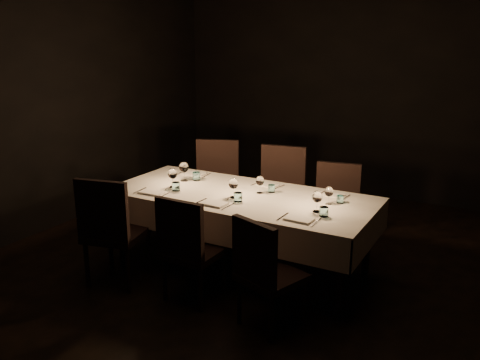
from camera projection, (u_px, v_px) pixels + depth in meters
The scene contains 14 objects.
room at pixel (240, 116), 4.58m from camera, with size 5.01×6.01×3.01m.
dining_table at pixel (240, 202), 4.80m from camera, with size 2.52×1.12×0.76m.
chair_near_left at pixel (111, 227), 4.52m from camera, with size 0.58×0.58×1.02m.
place_setting_near_left at pixel (167, 182), 4.90m from camera, with size 0.35×0.41×0.19m.
chair_near_center at pixel (188, 245), 4.23m from camera, with size 0.46×0.46×0.94m.
place_setting_near_center at pixel (229, 193), 4.58m from camera, with size 0.34×0.41×0.19m.
chair_near_right at pixel (264, 269), 3.83m from camera, with size 0.55×0.55×0.91m.
place_setting_near_right at pixel (313, 207), 4.20m from camera, with size 0.33×0.41×0.19m.
chair_far_left at pixel (216, 182), 5.89m from camera, with size 0.65×0.65×1.04m.
place_setting_far_left at pixel (190, 172), 5.28m from camera, with size 0.37×0.42×0.20m.
chair_far_center at pixel (280, 191), 5.54m from camera, with size 0.58×0.58×1.05m.
place_setting_far_center at pixel (265, 184), 4.87m from camera, with size 0.31×0.39×0.17m.
chair_far_right at pixel (336, 205), 5.21m from camera, with size 0.53×0.53×0.95m.
place_setting_far_right at pixel (333, 195), 4.56m from camera, with size 0.29×0.39×0.16m.
Camera 1 is at (2.22, -3.99, 2.19)m, focal length 38.00 mm.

